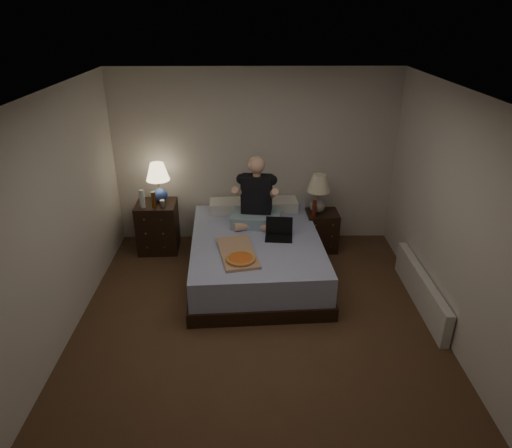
{
  "coord_description": "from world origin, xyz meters",
  "views": [
    {
      "loc": [
        -0.07,
        -4.02,
        3.19
      ],
      "look_at": [
        0.0,
        0.9,
        0.85
      ],
      "focal_mm": 32.0,
      "sensor_mm": 36.0,
      "label": 1
    }
  ],
  "objects_px": {
    "lamp_left": "(159,183)",
    "lamp_right": "(318,194)",
    "beer_bottle_right": "(314,209)",
    "bed": "(256,255)",
    "soda_can": "(162,204)",
    "laptop": "(279,230)",
    "water_bottle": "(142,199)",
    "pizza_box": "(241,260)",
    "nightstand_left": "(158,227)",
    "radiator": "(421,289)",
    "person": "(256,192)",
    "beer_bottle_left": "(154,200)",
    "nightstand_right": "(321,231)"
  },
  "relations": [
    {
      "from": "beer_bottle_left",
      "to": "radiator",
      "type": "height_order",
      "value": "beer_bottle_left"
    },
    {
      "from": "beer_bottle_right",
      "to": "bed",
      "type": "bearing_deg",
      "value": -145.73
    },
    {
      "from": "person",
      "to": "radiator",
      "type": "xyz_separation_m",
      "value": [
        1.92,
        -1.1,
        -0.81
      ]
    },
    {
      "from": "lamp_right",
      "to": "beer_bottle_left",
      "type": "bearing_deg",
      "value": -176.64
    },
    {
      "from": "laptop",
      "to": "pizza_box",
      "type": "xyz_separation_m",
      "value": [
        -0.47,
        -0.6,
        -0.08
      ]
    },
    {
      "from": "nightstand_left",
      "to": "beer_bottle_right",
      "type": "distance_m",
      "value": 2.23
    },
    {
      "from": "beer_bottle_left",
      "to": "lamp_right",
      "type": "bearing_deg",
      "value": 3.36
    },
    {
      "from": "pizza_box",
      "to": "lamp_right",
      "type": "bearing_deg",
      "value": 39.78
    },
    {
      "from": "beer_bottle_left",
      "to": "pizza_box",
      "type": "bearing_deg",
      "value": -45.19
    },
    {
      "from": "nightstand_left",
      "to": "lamp_right",
      "type": "relative_size",
      "value": 1.28
    },
    {
      "from": "bed",
      "to": "pizza_box",
      "type": "xyz_separation_m",
      "value": [
        -0.18,
        -0.65,
        0.31
      ]
    },
    {
      "from": "beer_bottle_left",
      "to": "person",
      "type": "height_order",
      "value": "person"
    },
    {
      "from": "nightstand_left",
      "to": "beer_bottle_right",
      "type": "xyz_separation_m",
      "value": [
        2.2,
        -0.15,
        0.33
      ]
    },
    {
      "from": "lamp_right",
      "to": "laptop",
      "type": "height_order",
      "value": "lamp_right"
    },
    {
      "from": "beer_bottle_right",
      "to": "nightstand_right",
      "type": "bearing_deg",
      "value": 42.3
    },
    {
      "from": "lamp_right",
      "to": "soda_can",
      "type": "bearing_deg",
      "value": -176.9
    },
    {
      "from": "laptop",
      "to": "radiator",
      "type": "height_order",
      "value": "laptop"
    },
    {
      "from": "nightstand_left",
      "to": "radiator",
      "type": "distance_m",
      "value": 3.61
    },
    {
      "from": "bed",
      "to": "beer_bottle_right",
      "type": "xyz_separation_m",
      "value": [
        0.81,
        0.55,
        0.42
      ]
    },
    {
      "from": "lamp_left",
      "to": "person",
      "type": "bearing_deg",
      "value": -16.42
    },
    {
      "from": "bed",
      "to": "beer_bottle_left",
      "type": "height_order",
      "value": "beer_bottle_left"
    },
    {
      "from": "lamp_left",
      "to": "beer_bottle_right",
      "type": "xyz_separation_m",
      "value": [
        2.15,
        -0.23,
        -0.31
      ]
    },
    {
      "from": "lamp_left",
      "to": "beer_bottle_right",
      "type": "distance_m",
      "value": 2.19
    },
    {
      "from": "lamp_right",
      "to": "radiator",
      "type": "bearing_deg",
      "value": -53.26
    },
    {
      "from": "nightstand_right",
      "to": "beer_bottle_left",
      "type": "height_order",
      "value": "beer_bottle_left"
    },
    {
      "from": "lamp_left",
      "to": "water_bottle",
      "type": "distance_m",
      "value": 0.33
    },
    {
      "from": "nightstand_right",
      "to": "laptop",
      "type": "distance_m",
      "value": 1.06
    },
    {
      "from": "bed",
      "to": "soda_can",
      "type": "bearing_deg",
      "value": 152.4
    },
    {
      "from": "lamp_right",
      "to": "laptop",
      "type": "distance_m",
      "value": 0.97
    },
    {
      "from": "lamp_left",
      "to": "lamp_right",
      "type": "distance_m",
      "value": 2.22
    },
    {
      "from": "nightstand_left",
      "to": "beer_bottle_left",
      "type": "height_order",
      "value": "beer_bottle_left"
    },
    {
      "from": "bed",
      "to": "nightstand_right",
      "type": "relative_size",
      "value": 3.77
    },
    {
      "from": "nightstand_left",
      "to": "laptop",
      "type": "bearing_deg",
      "value": -25.97
    },
    {
      "from": "water_bottle",
      "to": "pizza_box",
      "type": "distance_m",
      "value": 1.84
    },
    {
      "from": "lamp_right",
      "to": "person",
      "type": "xyz_separation_m",
      "value": [
        -0.87,
        -0.31,
        0.15
      ]
    },
    {
      "from": "nightstand_left",
      "to": "lamp_left",
      "type": "height_order",
      "value": "lamp_left"
    },
    {
      "from": "laptop",
      "to": "radiator",
      "type": "xyz_separation_m",
      "value": [
        1.64,
        -0.67,
        -0.46
      ]
    },
    {
      "from": "lamp_right",
      "to": "beer_bottle_left",
      "type": "distance_m",
      "value": 2.26
    },
    {
      "from": "nightstand_right",
      "to": "person",
      "type": "height_order",
      "value": "person"
    },
    {
      "from": "soda_can",
      "to": "laptop",
      "type": "bearing_deg",
      "value": -21.84
    },
    {
      "from": "lamp_left",
      "to": "radiator",
      "type": "relative_size",
      "value": 0.35
    },
    {
      "from": "beer_bottle_right",
      "to": "laptop",
      "type": "xyz_separation_m",
      "value": [
        -0.52,
        -0.6,
        -0.03
      ]
    },
    {
      "from": "lamp_left",
      "to": "lamp_right",
      "type": "relative_size",
      "value": 1.0
    },
    {
      "from": "lamp_left",
      "to": "laptop",
      "type": "height_order",
      "value": "lamp_left"
    },
    {
      "from": "soda_can",
      "to": "person",
      "type": "bearing_deg",
      "value": -8.48
    },
    {
      "from": "nightstand_left",
      "to": "radiator",
      "type": "height_order",
      "value": "nightstand_left"
    },
    {
      "from": "person",
      "to": "radiator",
      "type": "relative_size",
      "value": 0.58
    },
    {
      "from": "nightstand_left",
      "to": "person",
      "type": "xyz_separation_m",
      "value": [
        1.4,
        -0.31,
        0.65
      ]
    },
    {
      "from": "water_bottle",
      "to": "person",
      "type": "distance_m",
      "value": 1.57
    },
    {
      "from": "person",
      "to": "pizza_box",
      "type": "bearing_deg",
      "value": -93.46
    }
  ]
}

